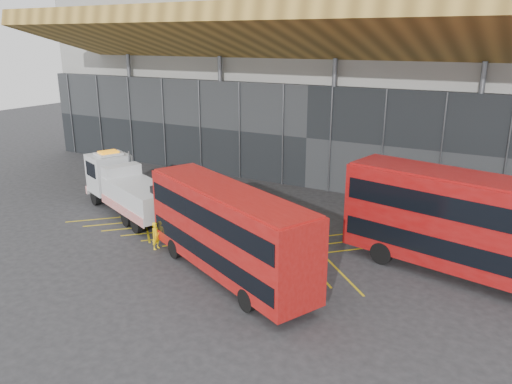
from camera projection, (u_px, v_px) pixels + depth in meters
The scene contains 7 objects.
ground_plane at pixel (203, 228), 31.31m from camera, with size 120.00×120.00×0.00m, color #272729.
road_markings at pixel (224, 232), 30.56m from camera, with size 19.96×7.16×0.01m.
construction_building at pixel (340, 67), 43.10m from camera, with size 55.00×23.97×18.00m.
recovery_truck at pixel (128, 188), 33.27m from camera, with size 10.87×6.19×3.90m.
bus_towed at pixel (228, 229), 24.19m from camera, with size 11.25×7.07×4.57m.
bus_second at pixel (474, 224), 23.93m from camera, with size 12.99×5.47×5.16m.
worker at pixel (156, 236), 27.96m from camera, with size 0.58×0.38×1.58m, color yellow.
Camera 1 is at (17.21, -23.89, 11.39)m, focal length 35.00 mm.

